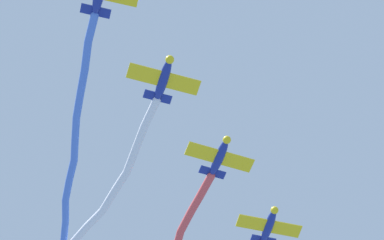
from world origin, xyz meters
name	(u,v)px	position (x,y,z in m)	size (l,w,h in m)	color
smoke_trail_lead	(75,138)	(18.12, -4.48, 74.43)	(28.76, 2.02, 2.14)	#4C75DB
airplane_left_wing	(164,79)	(9.95, -12.28, 74.24)	(5.40, 7.16, 1.77)	navy
smoke_trail_left_wing	(110,189)	(23.99, -8.49, 74.47)	(23.30, 9.23, 1.37)	white
airplane_right_wing	(219,157)	(18.29, -19.07, 74.49)	(5.43, 7.18, 1.77)	navy
airplane_slot	(269,226)	(26.63, -25.84, 74.74)	(5.33, 7.12, 1.77)	navy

